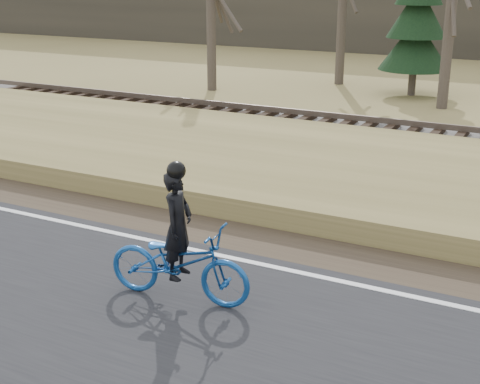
% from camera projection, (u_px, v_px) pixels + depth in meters
% --- Properties ---
extents(cyclist, '(2.18, 0.98, 2.02)m').
position_uv_depth(cyclist, '(179.00, 256.00, 9.27)').
color(cyclist, navy).
rests_on(cyclist, road).
extents(conifer, '(2.60, 2.60, 6.28)m').
position_uv_depth(conifer, '(418.00, 13.00, 24.05)').
color(conifer, '#4B4237').
rests_on(conifer, ground).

